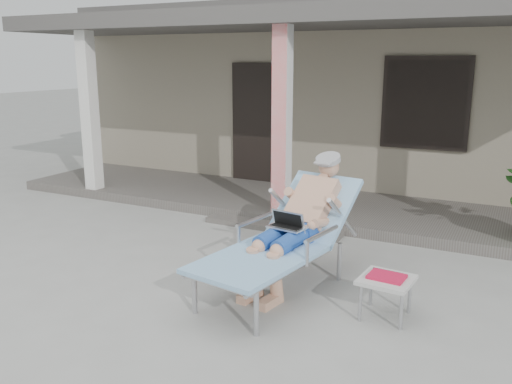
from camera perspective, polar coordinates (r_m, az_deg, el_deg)
The scene contains 7 objects.
ground at distance 6.05m, azimuth -5.79°, elevation -8.68°, with size 60.00×60.00×0.00m, color #9E9E99.
house at distance 11.62m, azimuth 11.64°, elevation 10.37°, with size 10.40×5.40×3.30m.
porch_deck at distance 8.58m, azimuth 4.95°, elevation -1.34°, with size 10.00×2.00×0.15m, color #605B56.
porch_overhang at distance 8.24m, azimuth 5.21°, elevation 17.10°, with size 10.00×2.30×2.85m.
porch_step at distance 7.57m, azimuth 1.70°, elevation -3.65°, with size 2.00×0.30×0.07m, color #605B56.
lounger at distance 5.50m, azimuth 3.67°, elevation -1.43°, with size 1.15×2.23×1.41m.
side_table at distance 5.11m, azimuth 13.57°, elevation -9.17°, with size 0.49×0.49×0.41m.
Camera 1 is at (3.03, -4.70, 2.31)m, focal length 38.00 mm.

